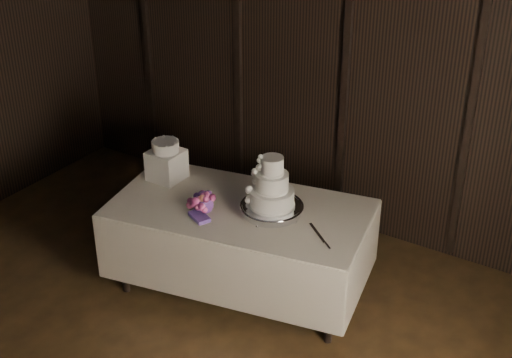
% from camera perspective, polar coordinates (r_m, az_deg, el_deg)
% --- Properties ---
extents(room, '(6.08, 7.08, 3.08)m').
position_cam_1_polar(room, '(3.66, -17.67, -7.24)').
color(room, black).
rests_on(room, ground).
extents(display_table, '(2.15, 1.41, 0.76)m').
position_cam_1_polar(display_table, '(5.67, -1.28, -5.26)').
color(display_table, silver).
rests_on(display_table, ground).
extents(cake_stand, '(0.58, 0.58, 0.09)m').
position_cam_1_polar(cake_stand, '(5.36, 1.26, -2.54)').
color(cake_stand, silver).
rests_on(cake_stand, display_table).
extents(wedding_cake, '(0.39, 0.33, 0.40)m').
position_cam_1_polar(wedding_cake, '(5.26, 0.92, -0.62)').
color(wedding_cake, white).
rests_on(wedding_cake, cake_stand).
extents(bouquet, '(0.43, 0.48, 0.19)m').
position_cam_1_polar(bouquet, '(5.44, -4.25, -1.89)').
color(bouquet, '#C7517C').
rests_on(bouquet, display_table).
extents(box_pedestal, '(0.26, 0.26, 0.25)m').
position_cam_1_polar(box_pedestal, '(5.89, -7.17, 1.13)').
color(box_pedestal, white).
rests_on(box_pedestal, display_table).
extents(small_cake, '(0.29, 0.29, 0.09)m').
position_cam_1_polar(small_cake, '(5.81, -7.26, 2.62)').
color(small_cake, white).
rests_on(small_cake, box_pedestal).
extents(cake_knife, '(0.30, 0.25, 0.01)m').
position_cam_1_polar(cake_knife, '(5.18, 4.93, -4.33)').
color(cake_knife, silver).
rests_on(cake_knife, display_table).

